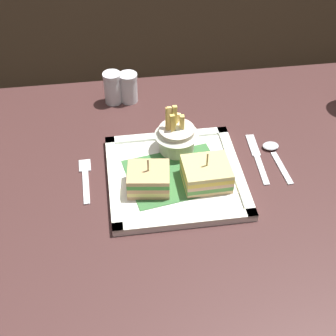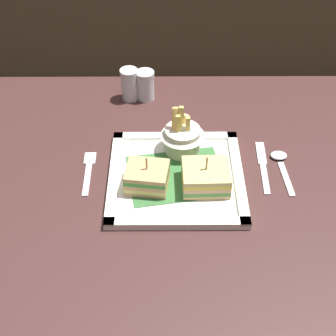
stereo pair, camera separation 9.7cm
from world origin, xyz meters
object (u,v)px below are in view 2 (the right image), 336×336
at_px(dining_table, 160,223).
at_px(fork, 88,170).
at_px(pepper_shaker, 145,87).
at_px(fries_cup, 182,136).
at_px(salt_shaker, 130,86).
at_px(knife, 263,164).
at_px(sandwich_half_right, 206,177).
at_px(spoon, 281,161).
at_px(sandwich_half_left, 147,177).
at_px(square_plate, 176,177).

relative_size(dining_table, fork, 10.32).
bearing_deg(pepper_shaker, fries_cup, -68.40).
bearing_deg(salt_shaker, knife, -40.40).
xyz_separation_m(fork, pepper_shaker, (0.11, 0.26, 0.03)).
relative_size(sandwich_half_right, salt_shaker, 1.17).
bearing_deg(spoon, sandwich_half_left, -164.53).
bearing_deg(spoon, knife, -171.09).
height_order(knife, spoon, spoon).
bearing_deg(sandwich_half_left, spoon, 15.47).
bearing_deg(pepper_shaker, knife, -44.41).
bearing_deg(fork, knife, 2.46).
relative_size(spoon, salt_shaker, 1.66).
bearing_deg(knife, sandwich_half_left, -163.52).
height_order(dining_table, knife, knife).
distance_m(knife, pepper_shaker, 0.35).
xyz_separation_m(fries_cup, fork, (-0.19, -0.05, -0.05)).
bearing_deg(sandwich_half_left, dining_table, 21.46).
height_order(sandwich_half_right, fries_cup, fries_cup).
bearing_deg(sandwich_half_left, fork, 155.94).
height_order(sandwich_half_left, pepper_shaker, sandwich_half_left).
xyz_separation_m(square_plate, spoon, (0.22, 0.05, -0.00)).
bearing_deg(dining_table, square_plate, 29.34).
bearing_deg(spoon, fork, -176.92).
height_order(square_plate, knife, square_plate).
distance_m(square_plate, fries_cup, 0.09).
bearing_deg(square_plate, pepper_shaker, 103.44).
height_order(dining_table, salt_shaker, salt_shaker).
bearing_deg(sandwich_half_left, knife, 16.48).
height_order(dining_table, pepper_shaker, pepper_shaker).
bearing_deg(square_plate, fries_cup, 80.01).
xyz_separation_m(square_plate, fries_cup, (0.01, 0.08, 0.04)).
bearing_deg(fork, fries_cup, 14.96).
bearing_deg(sandwich_half_right, square_plate, 153.89).
height_order(salt_shaker, pepper_shaker, salt_shaker).
bearing_deg(fries_cup, salt_shaker, 119.98).
distance_m(dining_table, salt_shaker, 0.35).
distance_m(dining_table, sandwich_half_right, 0.17).
xyz_separation_m(fries_cup, salt_shaker, (-0.12, 0.21, -0.02)).
distance_m(fries_cup, salt_shaker, 0.24).
bearing_deg(fries_cup, spoon, -8.40).
relative_size(spoon, pepper_shaker, 1.78).
relative_size(sandwich_half_left, fries_cup, 0.82).
bearing_deg(salt_shaker, square_plate, -69.68).
height_order(spoon, pepper_shaker, pepper_shaker).
xyz_separation_m(sandwich_half_right, knife, (0.12, 0.07, -0.03)).
distance_m(sandwich_half_left, pepper_shaker, 0.31).
bearing_deg(square_plate, dining_table, -150.66).
xyz_separation_m(fork, knife, (0.36, 0.02, 0.00)).
xyz_separation_m(sandwich_half_left, sandwich_half_right, (0.11, 0.00, -0.00)).
relative_size(fork, knife, 0.81).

